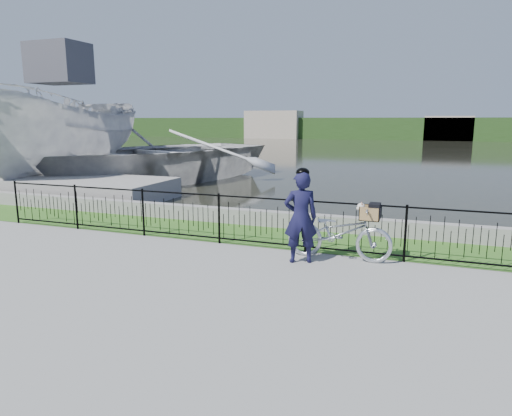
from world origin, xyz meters
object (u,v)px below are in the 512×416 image
at_px(bicycle_rig, 340,232).
at_px(boat_near, 65,136).
at_px(cyclist, 301,216).
at_px(dock, 43,186).
at_px(boat_far, 155,155).

xyz_separation_m(bicycle_rig, boat_near, (-12.63, 6.41, 1.54)).
bearing_deg(bicycle_rig, cyclist, -146.19).
height_order(dock, boat_far, boat_far).
relative_size(cyclist, boat_near, 0.17).
bearing_deg(dock, boat_far, 68.82).
xyz_separation_m(bicycle_rig, boat_far, (-9.91, 8.91, 0.62)).
height_order(dock, boat_near, boat_near).
distance_m(dock, boat_near, 2.99).
xyz_separation_m(dock, cyclist, (11.07, -4.61, 0.57)).
bearing_deg(bicycle_rig, boat_far, 138.05).
distance_m(dock, bicycle_rig, 12.47).
xyz_separation_m(dock, bicycle_rig, (11.76, -4.15, 0.21)).
height_order(cyclist, boat_near, boat_near).
distance_m(bicycle_rig, boat_near, 14.25).
bearing_deg(boat_near, cyclist, -29.91).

